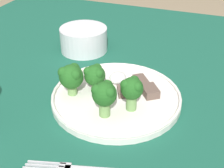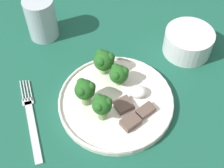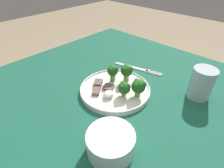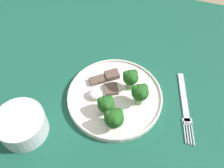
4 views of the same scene
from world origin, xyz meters
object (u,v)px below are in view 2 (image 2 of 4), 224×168
(drinking_glass, at_px, (42,20))
(cream_bowl, at_px, (188,42))
(dinner_plate, at_px, (116,101))
(fork, at_px, (31,120))

(drinking_glass, bearing_deg, cream_bowl, -11.56)
(cream_bowl, relative_size, drinking_glass, 1.08)
(dinner_plate, height_order, cream_bowl, cream_bowl)
(fork, distance_m, cream_bowl, 0.41)
(dinner_plate, bearing_deg, fork, -169.23)
(fork, bearing_deg, drinking_glass, 88.78)
(dinner_plate, relative_size, fork, 1.20)
(cream_bowl, height_order, drinking_glass, drinking_glass)
(fork, bearing_deg, dinner_plate, 10.77)
(drinking_glass, bearing_deg, dinner_plate, -52.26)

